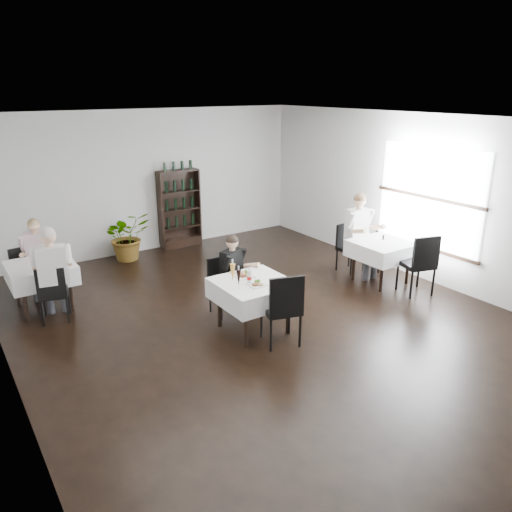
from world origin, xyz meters
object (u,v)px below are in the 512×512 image
(wine_shelf, at_px, (180,209))
(diner_main, at_px, (236,269))
(main_table, at_px, (253,291))
(potted_tree, at_px, (127,236))

(wine_shelf, distance_m, diner_main, 3.80)
(main_table, distance_m, diner_main, 0.62)
(potted_tree, relative_size, diner_main, 0.78)
(wine_shelf, relative_size, main_table, 1.70)
(potted_tree, bearing_deg, diner_main, -82.11)
(wine_shelf, height_order, main_table, wine_shelf)
(main_table, distance_m, potted_tree, 4.11)
(main_table, xyz_separation_m, diner_main, (0.08, 0.60, 0.13))
(main_table, bearing_deg, wine_shelf, 78.22)
(main_table, relative_size, potted_tree, 1.02)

